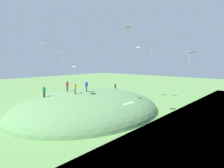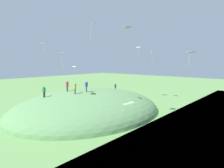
% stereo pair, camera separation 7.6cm
% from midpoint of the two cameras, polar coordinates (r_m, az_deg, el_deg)
% --- Properties ---
extents(ground_plane, '(160.00, 160.00, 0.00)m').
position_cam_midpoint_polar(ground_plane, '(28.94, 3.22, -10.09)').
color(ground_plane, '#6B9D53').
extents(grass_hill, '(21.99, 26.54, 7.27)m').
position_cam_midpoint_polar(grass_hill, '(33.14, -7.08, -7.95)').
color(grass_hill, '#66985C').
rests_on(grass_hill, ground_plane).
extents(person_with_child, '(0.64, 0.64, 1.76)m').
position_cam_midpoint_polar(person_with_child, '(30.43, -7.53, -0.27)').
color(person_with_child, '#24374C').
rests_on(person_with_child, grass_hill).
extents(person_near_shore, '(0.44, 0.44, 1.59)m').
position_cam_midpoint_polar(person_near_shore, '(42.01, 1.04, -0.64)').
color(person_near_shore, '#3C3A27').
rests_on(person_near_shore, grass_hill).
extents(person_watching_kites, '(0.49, 0.49, 1.64)m').
position_cam_midpoint_polar(person_watching_kites, '(30.13, -19.43, -1.87)').
color(person_watching_kites, '#382C2E').
rests_on(person_watching_kites, grass_hill).
extents(person_walking_path, '(0.53, 0.53, 1.70)m').
position_cam_midpoint_polar(person_walking_path, '(29.38, -10.85, -0.82)').
color(person_walking_path, brown).
rests_on(person_walking_path, grass_hill).
extents(person_on_hilltop, '(0.53, 0.53, 1.77)m').
position_cam_midpoint_polar(person_on_hilltop, '(32.09, -13.07, -0.18)').
color(person_on_hilltop, '#4F493D').
rests_on(person_on_hilltop, grass_hill).
extents(kite_0, '(1.12, 0.91, 1.76)m').
position_cam_midpoint_polar(kite_0, '(35.07, -19.64, 11.18)').
color(kite_0, silver).
extents(kite_1, '(0.99, 1.29, 1.57)m').
position_cam_midpoint_polar(kite_1, '(28.43, 4.76, 16.35)').
color(kite_1, silver).
extents(kite_2, '(1.37, 1.34, 1.96)m').
position_cam_midpoint_polar(kite_2, '(43.10, 12.04, 9.28)').
color(kite_2, silver).
extents(kite_3, '(0.84, 0.71, 2.11)m').
position_cam_midpoint_polar(kite_3, '(27.10, -5.69, 16.96)').
color(kite_3, silver).
extents(kite_4, '(1.16, 0.81, 1.96)m').
position_cam_midpoint_polar(kite_4, '(43.41, 7.86, 10.64)').
color(kite_4, white).
extents(kite_6, '(0.75, 0.84, 1.99)m').
position_cam_midpoint_polar(kite_6, '(42.58, -11.09, 4.82)').
color(kite_6, white).
extents(kite_7, '(1.29, 1.30, 2.25)m').
position_cam_midpoint_polar(kite_7, '(27.31, -14.49, 8.78)').
color(kite_7, white).
extents(kite_8, '(1.25, 1.01, 2.03)m').
position_cam_midpoint_polar(kite_8, '(29.15, 22.45, 8.57)').
color(kite_8, white).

